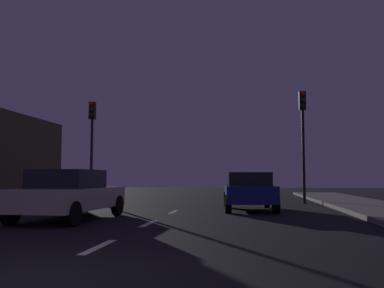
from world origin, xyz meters
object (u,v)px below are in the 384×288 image
(car_stopped_ahead, at_px, (249,191))
(car_adjacent_lane, at_px, (70,194))
(traffic_signal_right, at_px, (303,125))
(traffic_signal_left, at_px, (92,132))

(car_stopped_ahead, bearing_deg, car_adjacent_lane, -141.07)
(traffic_signal_right, height_order, car_stopped_ahead, traffic_signal_right)
(car_stopped_ahead, bearing_deg, traffic_signal_left, 150.71)
(traffic_signal_left, height_order, car_stopped_ahead, traffic_signal_left)
(traffic_signal_left, relative_size, car_adjacent_lane, 1.16)
(traffic_signal_left, height_order, traffic_signal_right, traffic_signal_right)
(traffic_signal_left, xyz_separation_m, car_stopped_ahead, (8.00, -4.49, -2.86))
(traffic_signal_left, bearing_deg, traffic_signal_right, 0.00)
(traffic_signal_right, xyz_separation_m, car_stopped_ahead, (-2.65, -4.49, -3.03))
(traffic_signal_right, bearing_deg, traffic_signal_left, -180.00)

